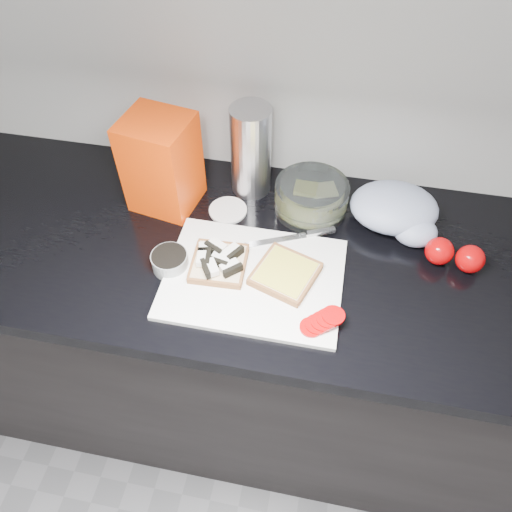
{
  "coord_description": "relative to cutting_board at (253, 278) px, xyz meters",
  "views": [
    {
      "loc": [
        0.04,
        0.43,
        1.81
      ],
      "look_at": [
        -0.1,
        1.13,
        0.95
      ],
      "focal_mm": 35.0,
      "sensor_mm": 36.0,
      "label": 1
    }
  ],
  "objects": [
    {
      "name": "tub_lid",
      "position": [
        -0.11,
        0.2,
        -0.0
      ],
      "size": [
        0.12,
        0.12,
        0.01
      ],
      "primitive_type": "cylinder",
      "rotation": [
        0.0,
        0.0,
        -0.21
      ],
      "color": "silver",
      "rests_on": "countertop"
    },
    {
      "name": "steel_canister",
      "position": [
        -0.07,
        0.3,
        0.12
      ],
      "size": [
        0.1,
        0.1,
        0.24
      ],
      "primitive_type": "cylinder",
      "color": "#BABABF",
      "rests_on": "countertop"
    },
    {
      "name": "knife",
      "position": [
        0.09,
        0.14,
        0.01
      ],
      "size": [
        0.21,
        0.1,
        0.01
      ],
      "rotation": [
        0.0,
        0.0,
        0.42
      ],
      "color": "silver",
      "rests_on": "cutting_board"
    },
    {
      "name": "bread_right",
      "position": [
        0.07,
        0.02,
        0.02
      ],
      "size": [
        0.17,
        0.17,
        0.02
      ],
      "rotation": [
        0.0,
        0.0,
        -0.33
      ],
      "color": "beige",
      "rests_on": "cutting_board"
    },
    {
      "name": "grocery_bag",
      "position": [
        0.31,
        0.24,
        0.04
      ],
      "size": [
        0.22,
        0.19,
        0.09
      ],
      "rotation": [
        0.0,
        0.0,
        0.04
      ],
      "color": "#9CA4C0",
      "rests_on": "countertop"
    },
    {
      "name": "tomato_slices",
      "position": [
        0.17,
        -0.1,
        0.02
      ],
      "size": [
        0.1,
        0.09,
        0.02
      ],
      "rotation": [
        0.0,
        0.0,
        0.13
      ],
      "color": "#B70406",
      "rests_on": "cutting_board"
    },
    {
      "name": "bread_left",
      "position": [
        -0.08,
        0.02,
        0.02
      ],
      "size": [
        0.13,
        0.13,
        0.04
      ],
      "rotation": [
        0.0,
        0.0,
        0.04
      ],
      "color": "beige",
      "rests_on": "cutting_board"
    },
    {
      "name": "bread_bag",
      "position": [
        -0.27,
        0.22,
        0.12
      ],
      "size": [
        0.18,
        0.17,
        0.24
      ],
      "primitive_type": "cube",
      "rotation": [
        0.0,
        0.0,
        -0.18
      ],
      "color": "#F13004",
      "rests_on": "countertop"
    },
    {
      "name": "whole_tomatoes",
      "position": [
        0.44,
        0.13,
        0.03
      ],
      "size": [
        0.13,
        0.08,
        0.07
      ],
      "rotation": [
        0.0,
        0.0,
        0.16
      ],
      "color": "#B70406",
      "rests_on": "countertop"
    },
    {
      "name": "base_cabinet",
      "position": [
        0.1,
        0.1,
        -0.48
      ],
      "size": [
        3.5,
        0.6,
        0.86
      ],
      "primitive_type": "cube",
      "color": "black",
      "rests_on": "ground"
    },
    {
      "name": "countertop",
      "position": [
        0.1,
        0.1,
        -0.03
      ],
      "size": [
        3.5,
        0.64,
        0.04
      ],
      "primitive_type": "cube",
      "color": "black",
      "rests_on": "base_cabinet"
    },
    {
      "name": "cutting_board",
      "position": [
        0.0,
        0.0,
        0.0
      ],
      "size": [
        0.4,
        0.3,
        0.01
      ],
      "primitive_type": "cube",
      "color": "white",
      "rests_on": "countertop"
    },
    {
      "name": "seed_tub",
      "position": [
        -0.2,
        0.0,
        0.02
      ],
      "size": [
        0.08,
        0.08,
        0.04
      ],
      "color": "gray",
      "rests_on": "countertop"
    },
    {
      "name": "glass_bowl",
      "position": [
        0.1,
        0.26,
        0.03
      ],
      "size": [
        0.19,
        0.19,
        0.08
      ],
      "rotation": [
        0.0,
        0.0,
        -0.02
      ],
      "color": "silver",
      "rests_on": "countertop"
    }
  ]
}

